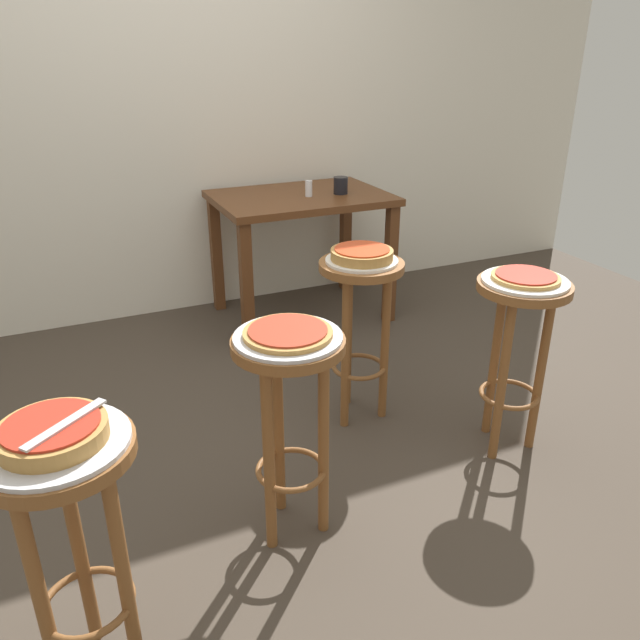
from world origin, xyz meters
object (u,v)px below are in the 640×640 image
(stool_foreground, at_px, (70,516))
(cup_near_edge, at_px, (341,185))
(stool_middle, at_px, (289,397))
(serving_plate_rear, at_px, (362,261))
(serving_plate_middle, at_px, (288,337))
(dining_table, at_px, (301,215))
(serving_plate_foreground, at_px, (54,443))
(pizza_foreground, at_px, (52,432))
(pizza_server_knife, at_px, (65,424))
(pizza_leftside, at_px, (526,277))
(condiment_shaker, at_px, (309,189))
(pizza_middle, at_px, (288,333))
(stool_leftside, at_px, (518,331))
(serving_plate_leftside, at_px, (525,281))
(stool_rear, at_px, (360,308))
(pizza_rear, at_px, (362,254))

(stool_foreground, bearing_deg, cup_near_edge, 49.51)
(stool_middle, distance_m, serving_plate_rear, 0.79)
(serving_plate_middle, height_order, dining_table, dining_table)
(serving_plate_rear, bearing_deg, cup_near_edge, 68.41)
(stool_foreground, distance_m, serving_plate_foreground, 0.21)
(pizza_foreground, distance_m, pizza_server_knife, 0.04)
(pizza_leftside, xyz_separation_m, condiment_shaker, (-0.21, 1.54, 0.04))
(stool_middle, bearing_deg, cup_near_edge, 59.32)
(pizza_middle, distance_m, stool_leftside, 1.01)
(pizza_middle, distance_m, condiment_shaker, 1.80)
(serving_plate_middle, bearing_deg, condiment_shaker, 64.80)
(pizza_middle, height_order, pizza_server_knife, pizza_server_knife)
(pizza_middle, relative_size, serving_plate_rear, 0.92)
(serving_plate_middle, xyz_separation_m, serving_plate_leftside, (0.98, 0.09, 0.00))
(stool_rear, bearing_deg, stool_middle, -134.45)
(serving_plate_leftside, bearing_deg, cup_near_edge, 90.78)
(stool_leftside, height_order, serving_plate_rear, serving_plate_rear)
(serving_plate_rear, bearing_deg, stool_foreground, -145.22)
(stool_foreground, bearing_deg, pizza_server_knife, -33.69)
(pizza_rear, xyz_separation_m, condiment_shaker, (0.23, 1.09, 0.03))
(serving_plate_foreground, height_order, pizza_leftside, pizza_leftside)
(pizza_foreground, bearing_deg, stool_foreground, 45.00)
(stool_foreground, bearing_deg, pizza_rear, 34.78)
(stool_rear, bearing_deg, pizza_foreground, -145.22)
(condiment_shaker, bearing_deg, serving_plate_foreground, -126.78)
(stool_foreground, bearing_deg, stool_middle, 23.51)
(pizza_leftside, bearing_deg, serving_plate_rear, 134.29)
(pizza_middle, relative_size, stool_leftside, 0.38)
(serving_plate_foreground, relative_size, stool_middle, 0.46)
(serving_plate_foreground, height_order, stool_middle, serving_plate_foreground)
(stool_rear, height_order, dining_table, dining_table)
(serving_plate_foreground, distance_m, pizza_foreground, 0.03)
(serving_plate_foreground, height_order, pizza_foreground, pizza_foreground)
(dining_table, bearing_deg, pizza_rear, -100.29)
(serving_plate_foreground, bearing_deg, stool_leftside, 13.01)
(pizza_foreground, distance_m, pizza_rear, 1.47)
(stool_foreground, relative_size, stool_leftside, 1.00)
(pizza_foreground, distance_m, serving_plate_rear, 1.47)
(pizza_server_knife, bearing_deg, dining_table, 16.78)
(pizza_rear, distance_m, pizza_server_knife, 1.46)
(stool_leftside, height_order, pizza_leftside, pizza_leftside)
(serving_plate_rear, height_order, dining_table, dining_table)
(serving_plate_foreground, height_order, serving_plate_leftside, same)
(serving_plate_middle, xyz_separation_m, condiment_shaker, (0.77, 1.63, 0.06))
(pizza_leftside, height_order, cup_near_edge, cup_near_edge)
(pizza_server_knife, bearing_deg, stool_middle, -12.66)
(pizza_rear, xyz_separation_m, cup_near_edge, (0.42, 1.07, 0.03))
(serving_plate_leftside, bearing_deg, serving_plate_middle, -174.76)
(pizza_rear, relative_size, pizza_server_knife, 1.15)
(dining_table, bearing_deg, serving_plate_middle, -113.71)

